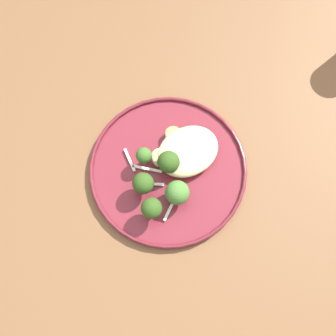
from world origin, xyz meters
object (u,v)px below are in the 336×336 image
Objects in this scene: seared_scallop_rear_pale at (160,157)px; seared_scallop_left_edge at (173,135)px; broccoli_floret_beside_noodles at (169,162)px; broccoli_floret_left_leaning at (145,157)px; dinner_plate at (168,170)px; seared_scallop_center_golden at (189,166)px; broccoli_floret_rear_charred at (143,184)px; seared_scallop_front_small at (192,145)px; broccoli_floret_near_rim at (177,193)px; seared_scallop_tiny_bay at (206,148)px; broccoli_floret_small_sprig at (152,209)px.

seared_scallop_rear_pale and seared_scallop_left_edge have the same top height.
broccoli_floret_beside_noodles reaches higher than broccoli_floret_left_leaning.
dinner_plate is at bearing -139.20° from broccoli_floret_beside_noodles.
seared_scallop_center_golden is 0.09m from broccoli_floret_rear_charred.
broccoli_floret_rear_charred is (-0.12, -0.02, 0.03)m from seared_scallop_front_small.
broccoli_floret_near_rim is (0.04, -0.04, -0.00)m from broccoli_floret_rear_charred.
seared_scallop_tiny_bay is at bearing -2.39° from dinner_plate.
seared_scallop_rear_pale is 0.03m from broccoli_floret_beside_noodles.
broccoli_floret_left_leaning reaches higher than seared_scallop_left_edge.
broccoli_floret_beside_noodles is (0.06, 0.01, -0.00)m from broccoli_floret_rear_charred.
broccoli_floret_beside_noodles is at bearing -44.24° from broccoli_floret_left_leaning.
seared_scallop_front_small is 0.03m from seared_scallop_tiny_bay.
seared_scallop_tiny_bay is at bearing -4.01° from broccoli_floret_beside_noodles.
broccoli_floret_left_leaning is (0.04, 0.09, -0.00)m from broccoli_floret_small_sprig.
broccoli_floret_beside_noodles is at bearing 148.26° from seared_scallop_center_golden.
seared_scallop_center_golden and seared_scallop_left_edge have the same top height.
broccoli_floret_rear_charred is (-0.09, 0.01, 0.02)m from seared_scallop_center_golden.
seared_scallop_tiny_bay is at bearing 2.28° from broccoli_floret_rear_charred.
broccoli_floret_rear_charred is (-0.10, -0.06, 0.02)m from seared_scallop_left_edge.
seared_scallop_left_edge is (0.04, 0.05, 0.01)m from dinner_plate.
seared_scallop_center_golden reaches higher than dinner_plate.
broccoli_floret_near_rim is at bearing -151.88° from seared_scallop_tiny_bay.
broccoli_floret_rear_charred is 0.06m from broccoli_floret_beside_noodles.
seared_scallop_tiny_bay is 0.16m from broccoli_floret_small_sprig.
seared_scallop_front_small is at bearing -11.00° from broccoli_floret_left_leaning.
broccoli_floret_beside_noodles reaches higher than seared_scallop_rear_pale.
seared_scallop_front_small is at bearing 133.53° from seared_scallop_tiny_bay.
broccoli_floret_left_leaning is (-0.09, 0.02, 0.02)m from seared_scallop_front_small.
seared_scallop_tiny_bay is at bearing -18.35° from broccoli_floret_left_leaning.
broccoli_floret_left_leaning is at bearing 141.51° from seared_scallop_center_golden.
broccoli_floret_near_rim reaches higher than seared_scallop_left_edge.
broccoli_floret_beside_noodles is at bearing 10.47° from broccoli_floret_rear_charred.
broccoli_floret_rear_charred is (-0.05, -0.03, 0.02)m from seared_scallop_rear_pale.
seared_scallop_rear_pale is 0.56× the size of broccoli_floret_rear_charred.
broccoli_floret_left_leaning is (-0.02, 0.09, 0.00)m from broccoli_floret_near_rim.
seared_scallop_front_small is 0.53× the size of broccoli_floret_small_sprig.
broccoli_floret_rear_charred is at bearing 134.25° from broccoli_floret_near_rim.
seared_scallop_rear_pale is 0.57× the size of broccoli_floret_beside_noodles.
broccoli_floret_beside_noodles is (-0.04, -0.05, 0.02)m from seared_scallop_left_edge.
seared_scallop_front_small is at bearing 28.54° from broccoli_floret_small_sprig.
seared_scallop_tiny_bay is 0.63× the size of broccoli_floret_left_leaning.
broccoli_floret_small_sprig reaches higher than broccoli_floret_beside_noodles.
broccoli_floret_small_sprig is at bearing -113.03° from broccoli_floret_left_leaning.
seared_scallop_center_golden is 0.05m from seared_scallop_tiny_bay.
broccoli_floret_left_leaning is (-0.03, 0.03, 0.04)m from dinner_plate.
seared_scallop_center_golden is 0.82× the size of seared_scallop_left_edge.
seared_scallop_tiny_bay is at bearing -18.64° from seared_scallop_rear_pale.
broccoli_floret_rear_charred is at bearing -177.72° from seared_scallop_tiny_bay.
broccoli_floret_beside_noodles reaches higher than seared_scallop_center_golden.
seared_scallop_left_edge is at bearing 44.10° from broccoli_floret_small_sprig.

